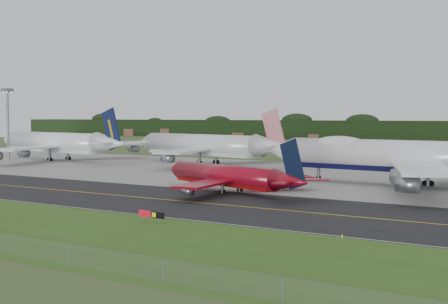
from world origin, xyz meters
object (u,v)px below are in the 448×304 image
(jet_star_tail, at_px, (207,146))
(jet_navy_gold, at_px, (59,143))
(jet_ba_747, at_px, (415,157))
(taxiway_sign, at_px, (151,214))
(jet_red_737, at_px, (231,177))
(floodlight_mast, at_px, (8,111))

(jet_star_tail, bearing_deg, jet_navy_gold, -166.12)
(jet_ba_747, xyz_separation_m, taxiway_sign, (-19.47, -63.36, -5.14))
(taxiway_sign, bearing_deg, jet_red_737, 103.56)
(jet_ba_747, relative_size, jet_navy_gold, 1.08)
(jet_red_737, height_order, floodlight_mast, floodlight_mast)
(jet_red_737, bearing_deg, floodlight_mast, 162.27)
(jet_red_737, bearing_deg, jet_star_tail, 127.42)
(jet_navy_gold, xyz_separation_m, jet_star_tail, (51.35, 12.69, -0.05))
(jet_navy_gold, distance_m, floodlight_mast, 20.17)
(jet_star_tail, distance_m, taxiway_sign, 105.08)
(jet_navy_gold, xyz_separation_m, floodlight_mast, (-14.64, -8.66, 10.84))
(jet_ba_747, bearing_deg, floodlight_mast, 177.17)
(jet_navy_gold, relative_size, jet_star_tail, 1.05)
(jet_navy_gold, bearing_deg, floodlight_mast, -149.38)
(floodlight_mast, bearing_deg, jet_red_737, -17.73)
(jet_navy_gold, height_order, jet_star_tail, jet_navy_gold)
(floodlight_mast, height_order, taxiway_sign, floodlight_mast)
(jet_ba_747, height_order, floodlight_mast, floodlight_mast)
(jet_navy_gold, bearing_deg, jet_ba_747, -7.19)
(jet_navy_gold, xyz_separation_m, taxiway_sign, (102.87, -78.78, -4.61))
(jet_red_737, bearing_deg, jet_ba_747, 45.12)
(jet_ba_747, bearing_deg, jet_red_737, -134.88)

